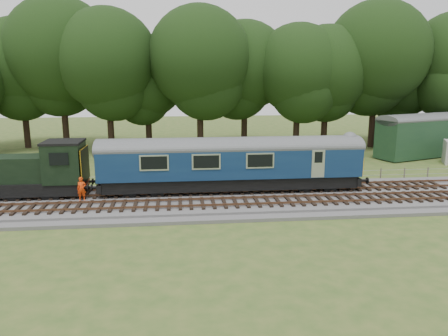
{
  "coord_description": "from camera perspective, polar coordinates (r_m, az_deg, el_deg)",
  "views": [
    {
      "loc": [
        -2.12,
        -28.12,
        8.48
      ],
      "look_at": [
        1.0,
        1.4,
        2.0
      ],
      "focal_mm": 35.0,
      "sensor_mm": 36.0,
      "label": 1
    }
  ],
  "objects": [
    {
      "name": "tree_line",
      "position": [
        50.87,
        -3.56,
        2.69
      ],
      "size": [
        70.0,
        8.0,
        18.0
      ],
      "primitive_type": null,
      "color": "black",
      "rests_on": "ground"
    },
    {
      "name": "shed",
      "position": [
        50.94,
        21.81,
        3.25
      ],
      "size": [
        3.14,
        3.14,
        2.43
      ],
      "rotation": [
        0.0,
        0.0,
        -0.06
      ],
      "color": "#193823",
      "rests_on": "ground"
    },
    {
      "name": "worker",
      "position": [
        29.82,
        -18.1,
        -2.59
      ],
      "size": [
        0.62,
        0.46,
        1.55
      ],
      "primitive_type": "imported",
      "rotation": [
        0.0,
        0.0,
        0.17
      ],
      "color": "#FF430D",
      "rests_on": "ballast"
    },
    {
      "name": "dmu_railcar",
      "position": [
        30.31,
        0.91,
        1.14
      ],
      "size": [
        18.05,
        2.86,
        3.88
      ],
      "color": "black",
      "rests_on": "ground"
    },
    {
      "name": "track_south",
      "position": [
        27.8,
        -1.4,
        -4.55
      ],
      "size": [
        67.2,
        2.4,
        0.21
      ],
      "color": "black",
      "rests_on": "ballast"
    },
    {
      "name": "ground",
      "position": [
        29.44,
        -1.65,
        -4.43
      ],
      "size": [
        120.0,
        120.0,
        0.0
      ],
      "primitive_type": "plane",
      "color": "#35551F",
      "rests_on": "ground"
    },
    {
      "name": "parked_coach",
      "position": [
        51.74,
        27.02,
        4.29
      ],
      "size": [
        17.17,
        8.45,
        4.38
      ],
      "rotation": [
        0.0,
        0.0,
        0.33
      ],
      "color": "#193823",
      "rests_on": "ground"
    },
    {
      "name": "fence",
      "position": [
        33.77,
        -2.24,
        -2.24
      ],
      "size": [
        64.0,
        0.12,
        1.0
      ],
      "primitive_type": null,
      "color": "#6B6054",
      "rests_on": "ground"
    },
    {
      "name": "shunter_loco",
      "position": [
        31.94,
        -24.75,
        -0.59
      ],
      "size": [
        8.91,
        2.6,
        3.38
      ],
      "color": "black",
      "rests_on": "ground"
    },
    {
      "name": "track_north",
      "position": [
        30.67,
        -1.85,
        -2.94
      ],
      "size": [
        67.2,
        2.4,
        0.21
      ],
      "color": "black",
      "rests_on": "ballast"
    },
    {
      "name": "ballast",
      "position": [
        29.39,
        -1.65,
        -4.1
      ],
      "size": [
        70.0,
        7.0,
        0.35
      ],
      "primitive_type": "cube",
      "color": "#4C4C4F",
      "rests_on": "ground"
    }
  ]
}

